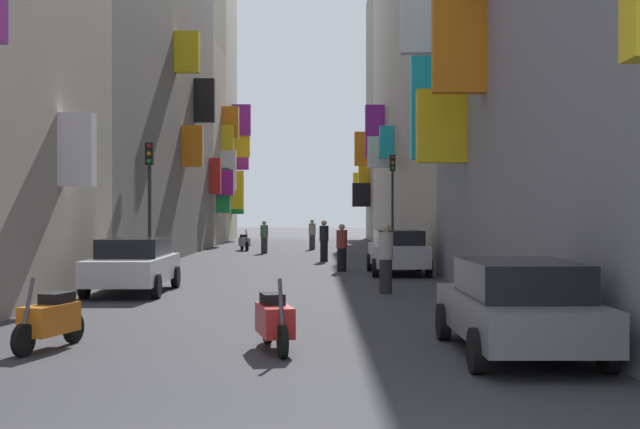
{
  "coord_description": "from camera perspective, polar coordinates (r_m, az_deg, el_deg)",
  "views": [
    {
      "loc": [
        0.94,
        -5.31,
        2.12
      ],
      "look_at": [
        1.13,
        19.54,
        2.01
      ],
      "focal_mm": 47.31,
      "sensor_mm": 36.0,
      "label": 1
    }
  ],
  "objects": [
    {
      "name": "ground_plane",
      "position": [
        35.38,
        -1.96,
        -3.17
      ],
      "size": [
        140.0,
        140.0,
        0.0
      ],
      "primitive_type": "plane",
      "color": "#38383D"
    },
    {
      "name": "building_left_mid_a",
      "position": [
        39.1,
        -13.88,
        10.78
      ],
      "size": [
        7.03,
        25.11,
        18.54
      ],
      "color": "slate",
      "rests_on": "ground"
    },
    {
      "name": "building_left_mid_b",
      "position": [
        54.37,
        -9.89,
        4.55
      ],
      "size": [
        7.06,
        7.08,
        12.41
      ],
      "color": "#9E9384",
      "rests_on": "ground"
    },
    {
      "name": "building_left_mid_c",
      "position": [
        62.21,
        -8.73,
        6.75
      ],
      "size": [
        7.33,
        8.28,
        18.36
      ],
      "color": "#BCB29E",
      "rests_on": "ground"
    },
    {
      "name": "building_right_mid_b",
      "position": [
        43.85,
        8.98,
        10.11
      ],
      "size": [
        7.26,
        29.87,
        19.26
      ],
      "color": "#B2A899",
      "rests_on": "ground"
    },
    {
      "name": "building_right_mid_c",
      "position": [
        62.22,
        6.11,
        6.65
      ],
      "size": [
        7.3,
        7.75,
        18.15
      ],
      "color": "gray",
      "rests_on": "ground"
    },
    {
      "name": "parked_car_grey",
      "position": [
        12.68,
        13.21,
        -6.0
      ],
      "size": [
        1.89,
        4.31,
        1.39
      ],
      "color": "slate",
      "rests_on": "ground"
    },
    {
      "name": "parked_car_white",
      "position": [
        22.25,
        -12.51,
        -3.28
      ],
      "size": [
        1.91,
        4.31,
        1.41
      ],
      "color": "white",
      "rests_on": "ground"
    },
    {
      "name": "parked_car_silver",
      "position": [
        28.22,
        5.3,
        -2.47
      ],
      "size": [
        1.89,
        4.16,
        1.47
      ],
      "color": "#B7B7BC",
      "rests_on": "ground"
    },
    {
      "name": "scooter_silver",
      "position": [
        44.95,
        -5.14,
        -1.85
      ],
      "size": [
        0.72,
        1.81,
        1.13
      ],
      "color": "#ADADB2",
      "rests_on": "ground"
    },
    {
      "name": "scooter_red",
      "position": [
        12.85,
        -3.1,
        -7.14
      ],
      "size": [
        0.67,
        1.86,
        1.13
      ],
      "color": "red",
      "rests_on": "ground"
    },
    {
      "name": "scooter_orange",
      "position": [
        13.58,
        -17.78,
        -6.76
      ],
      "size": [
        0.71,
        1.78,
        1.13
      ],
      "color": "orange",
      "rests_on": "ground"
    },
    {
      "name": "pedestrian_crossing",
      "position": [
        45.96,
        -0.53,
        -1.36
      ],
      "size": [
        0.46,
        0.46,
        1.64
      ],
      "color": "#3C3C3C",
      "rests_on": "ground"
    },
    {
      "name": "pedestrian_near_left",
      "position": [
        29.33,
        1.49,
        -2.26
      ],
      "size": [
        0.53,
        0.53,
        1.66
      ],
      "color": "black",
      "rests_on": "ground"
    },
    {
      "name": "pedestrian_near_right",
      "position": [
        41.83,
        -3.79,
        -1.54
      ],
      "size": [
        0.42,
        0.42,
        1.62
      ],
      "color": "#393939",
      "rests_on": "ground"
    },
    {
      "name": "pedestrian_mid_street",
      "position": [
        21.63,
        4.47,
        -2.97
      ],
      "size": [
        0.53,
        0.53,
        1.8
      ],
      "color": "#282828",
      "rests_on": "ground"
    },
    {
      "name": "pedestrian_far_away",
      "position": [
        35.05,
        0.27,
        -1.79
      ],
      "size": [
        0.53,
        0.53,
        1.73
      ],
      "color": "black",
      "rests_on": "ground"
    },
    {
      "name": "traffic_light_near_corner",
      "position": [
        28.79,
        -11.46,
        1.99
      ],
      "size": [
        0.26,
        0.34,
        4.4
      ],
      "color": "#2D2D2D",
      "rests_on": "ground"
    },
    {
      "name": "traffic_light_far_corner",
      "position": [
        39.36,
        4.93,
        1.81
      ],
      "size": [
        0.26,
        0.34,
        4.72
      ],
      "color": "#2D2D2D",
      "rests_on": "ground"
    }
  ]
}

